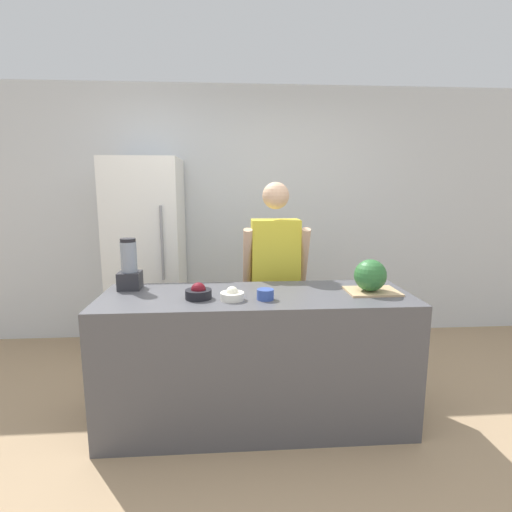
# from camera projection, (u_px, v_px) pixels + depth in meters

# --- Properties ---
(ground_plane) EXTENTS (14.00, 14.00, 0.00)m
(ground_plane) POSITION_uv_depth(u_px,v_px,m) (260.00, 451.00, 2.44)
(ground_plane) COLOR tan
(wall_back) EXTENTS (8.00, 0.06, 2.60)m
(wall_back) POSITION_uv_depth(u_px,v_px,m) (245.00, 215.00, 4.20)
(wall_back) COLOR silver
(wall_back) RESTS_ON ground_plane
(counter_island) EXTENTS (2.04, 0.69, 0.90)m
(counter_island) POSITION_uv_depth(u_px,v_px,m) (256.00, 358.00, 2.71)
(counter_island) COLOR #4C4C51
(counter_island) RESTS_ON ground_plane
(refrigerator) EXTENTS (0.66, 0.71, 1.85)m
(refrigerator) POSITION_uv_depth(u_px,v_px,m) (148.00, 257.00, 3.82)
(refrigerator) COLOR white
(refrigerator) RESTS_ON ground_plane
(person) EXTENTS (0.52, 0.26, 1.63)m
(person) POSITION_uv_depth(u_px,v_px,m) (275.00, 281.00, 3.24)
(person) COLOR gray
(person) RESTS_ON ground_plane
(cutting_board) EXTENTS (0.34, 0.26, 0.01)m
(cutting_board) POSITION_uv_depth(u_px,v_px,m) (372.00, 291.00, 2.68)
(cutting_board) COLOR tan
(cutting_board) RESTS_ON counter_island
(watermelon) EXTENTS (0.21, 0.21, 0.21)m
(watermelon) POSITION_uv_depth(u_px,v_px,m) (370.00, 275.00, 2.64)
(watermelon) COLOR #2D6B33
(watermelon) RESTS_ON cutting_board
(bowl_cherries) EXTENTS (0.17, 0.17, 0.10)m
(bowl_cherries) POSITION_uv_depth(u_px,v_px,m) (198.00, 293.00, 2.52)
(bowl_cherries) COLOR black
(bowl_cherries) RESTS_ON counter_island
(bowl_cream) EXTENTS (0.15, 0.15, 0.09)m
(bowl_cream) POSITION_uv_depth(u_px,v_px,m) (232.00, 295.00, 2.49)
(bowl_cream) COLOR white
(bowl_cream) RESTS_ON counter_island
(bowl_small_blue) EXTENTS (0.11, 0.11, 0.07)m
(bowl_small_blue) POSITION_uv_depth(u_px,v_px,m) (265.00, 294.00, 2.50)
(bowl_small_blue) COLOR #334C9E
(bowl_small_blue) RESTS_ON counter_island
(blender) EXTENTS (0.15, 0.15, 0.35)m
(blender) POSITION_uv_depth(u_px,v_px,m) (129.00, 268.00, 2.74)
(blender) COLOR #28282D
(blender) RESTS_ON counter_island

